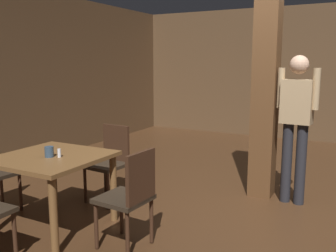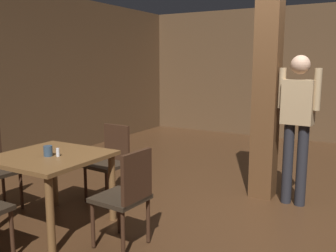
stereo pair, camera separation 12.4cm
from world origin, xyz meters
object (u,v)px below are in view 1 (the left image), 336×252
(dining_table, at_px, (52,167))
(chair_east, at_px, (130,194))
(napkin_cup, at_px, (49,152))
(salt_shaker, at_px, (59,153))
(chair_north, at_px, (110,159))
(standing_person, at_px, (296,119))

(dining_table, height_order, chair_east, chair_east)
(napkin_cup, xyz_separation_m, salt_shaker, (0.09, 0.04, -0.01))
(chair_east, xyz_separation_m, napkin_cup, (-0.89, -0.06, 0.29))
(dining_table, bearing_deg, chair_east, 0.17)
(chair_east, xyz_separation_m, chair_north, (-0.88, 0.88, 0.00))
(chair_north, height_order, napkin_cup, chair_north)
(chair_east, xyz_separation_m, salt_shaker, (-0.80, -0.02, 0.28))
(chair_east, bearing_deg, napkin_cup, -176.46)
(salt_shaker, relative_size, standing_person, 0.05)
(napkin_cup, height_order, salt_shaker, napkin_cup)
(standing_person, bearing_deg, chair_east, -120.09)
(chair_north, relative_size, standing_person, 0.52)
(dining_table, bearing_deg, napkin_cup, -63.13)
(chair_north, xyz_separation_m, salt_shaker, (0.08, -0.90, 0.28))
(napkin_cup, bearing_deg, chair_east, 3.54)
(napkin_cup, bearing_deg, standing_person, 44.00)
(salt_shaker, bearing_deg, dining_table, 173.31)
(dining_table, bearing_deg, standing_person, 42.81)
(chair_east, height_order, standing_person, standing_person)
(dining_table, height_order, napkin_cup, napkin_cup)
(chair_east, relative_size, napkin_cup, 8.69)
(napkin_cup, distance_m, standing_person, 2.72)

